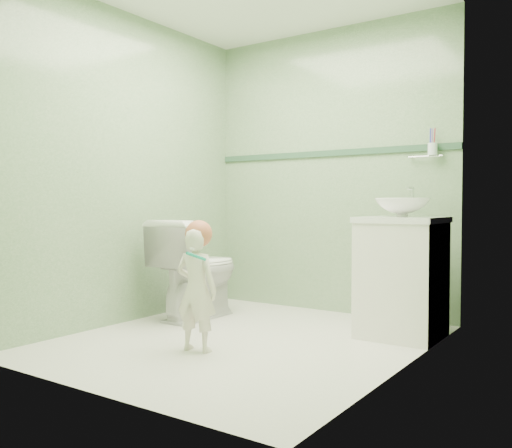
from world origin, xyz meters
The scene contains 12 objects.
ground centered at (0.00, 0.00, 0.00)m, with size 2.50×2.50×0.00m, color silver.
room_shell centered at (0.00, 0.00, 1.20)m, with size 2.50×2.54×2.40m.
trim_stripe centered at (0.00, 1.24, 1.35)m, with size 2.20×0.02×0.05m, color #30553D.
vanity centered at (0.84, 0.70, 0.40)m, with size 0.52×0.50×0.80m, color white.
counter centered at (0.84, 0.70, 0.81)m, with size 0.54×0.52×0.04m, color white.
basin centered at (0.84, 0.70, 0.89)m, with size 0.37×0.37×0.13m, color white.
faucet centered at (0.84, 0.89, 0.97)m, with size 0.03×0.13×0.18m.
cup_holder centered at (0.89, 1.18, 1.33)m, with size 0.26×0.07×0.21m.
toilet centered at (-0.74, 0.40, 0.40)m, with size 0.45×0.78×0.80m, color white.
toddler centered at (-0.09, -0.38, 0.38)m, with size 0.28×0.18×0.77m, color silver.
hair_cap centered at (-0.09, -0.35, 0.73)m, with size 0.17×0.17×0.17m, color #BF6443.
teal_toothbrush centered at (0.00, -0.49, 0.61)m, with size 0.11×0.14×0.08m.
Camera 1 is at (2.13, -2.97, 0.91)m, focal length 38.43 mm.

